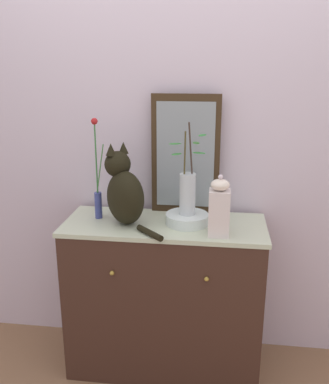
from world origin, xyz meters
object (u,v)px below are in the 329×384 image
object	(u,v)px
cat_sitting	(124,191)
vase_slim_green	(98,190)
sideboard	(164,296)
mirror_leaning	(186,155)
bowl_porcelain	(187,219)
jar_lidded_porcelain	(219,208)
vase_glass_clear	(188,191)

from	to	relation	value
cat_sitting	vase_slim_green	xyz separation A→B (m)	(-0.16, 0.06, -0.02)
sideboard	mirror_leaning	xyz separation A→B (m)	(0.09, 0.21, 0.80)
vase_slim_green	bowl_porcelain	bearing A→B (deg)	-3.23
sideboard	jar_lidded_porcelain	distance (m)	0.69
sideboard	mirror_leaning	bearing A→B (deg)	65.35
vase_glass_clear	jar_lidded_porcelain	xyz separation A→B (m)	(0.17, -0.14, -0.04)
vase_slim_green	bowl_porcelain	distance (m)	0.53
bowl_porcelain	cat_sitting	bearing A→B (deg)	-175.17
sideboard	vase_slim_green	xyz separation A→B (m)	(-0.38, 0.03, 0.63)
bowl_porcelain	vase_glass_clear	distance (m)	0.16
cat_sitting	vase_glass_clear	xyz separation A→B (m)	(0.34, 0.03, 0.00)
vase_slim_green	bowl_porcelain	size ratio (longest dim) A/B	2.41
cat_sitting	jar_lidded_porcelain	size ratio (longest dim) A/B	1.37
cat_sitting	bowl_porcelain	size ratio (longest dim) A/B	1.87
vase_slim_green	jar_lidded_porcelain	bearing A→B (deg)	-13.65
bowl_porcelain	jar_lidded_porcelain	xyz separation A→B (m)	(0.17, -0.14, 0.12)
mirror_leaning	vase_glass_clear	distance (m)	0.26
cat_sitting	vase_glass_clear	size ratio (longest dim) A/B	0.87
sideboard	cat_sitting	size ratio (longest dim) A/B	2.53
sideboard	jar_lidded_porcelain	xyz separation A→B (m)	(0.30, -0.13, 0.60)
mirror_leaning	vase_slim_green	bearing A→B (deg)	-160.16
sideboard	bowl_porcelain	size ratio (longest dim) A/B	4.74
bowl_porcelain	vase_glass_clear	world-z (taller)	vase_glass_clear
vase_slim_green	bowl_porcelain	world-z (taller)	vase_slim_green
sideboard	vase_slim_green	size ratio (longest dim) A/B	1.97
mirror_leaning	cat_sitting	world-z (taller)	mirror_leaning
bowl_porcelain	vase_slim_green	bearing A→B (deg)	176.77
cat_sitting	jar_lidded_porcelain	world-z (taller)	cat_sitting
vase_slim_green	sideboard	bearing A→B (deg)	-5.06
mirror_leaning	bowl_porcelain	size ratio (longest dim) A/B	2.92
bowl_porcelain	jar_lidded_porcelain	size ratio (longest dim) A/B	0.73
vase_glass_clear	jar_lidded_porcelain	distance (m)	0.22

